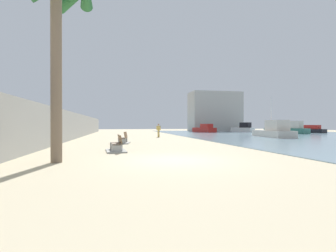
% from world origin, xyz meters
% --- Properties ---
extents(ground_plane, '(120.00, 120.00, 0.00)m').
position_xyz_m(ground_plane, '(0.00, 18.00, 0.00)').
color(ground_plane, '#C6B793').
extents(seawall, '(0.80, 64.00, 2.89)m').
position_xyz_m(seawall, '(-7.50, 18.00, 1.44)').
color(seawall, '#9E9E99').
rests_on(seawall, ground).
extents(water_bay, '(36.00, 68.00, 0.04)m').
position_xyz_m(water_bay, '(24.00, 18.00, 0.02)').
color(water_bay, '#7A99A8').
rests_on(water_bay, ground).
extents(palm_tree, '(3.72, 3.69, 8.65)m').
position_xyz_m(palm_tree, '(-5.01, 0.23, 6.70)').
color(palm_tree, '#7A6651').
rests_on(palm_tree, ground).
extents(bench_near, '(1.27, 2.19, 0.98)m').
position_xyz_m(bench_near, '(-2.57, 4.13, 0.23)').
color(bench_near, '#9E9E99').
rests_on(bench_near, ground).
extents(bench_far, '(1.37, 2.23, 0.98)m').
position_xyz_m(bench_far, '(-2.07, 10.39, 0.23)').
color(bench_far, '#9E9E99').
rests_on(bench_far, ground).
extents(person_walking, '(0.52, 0.24, 1.69)m').
position_xyz_m(person_walking, '(2.56, 20.57, 0.99)').
color(person_walking, gold).
rests_on(person_walking, ground).
extents(boat_far_right, '(4.26, 8.01, 2.19)m').
position_xyz_m(boat_far_right, '(26.75, 28.04, 0.83)').
color(boat_far_right, '#337060').
rests_on(boat_far_right, water_bay).
extents(boat_mid_bay, '(3.21, 6.94, 1.71)m').
position_xyz_m(boat_mid_bay, '(15.10, 38.47, 0.68)').
color(boat_mid_bay, red).
rests_on(boat_mid_bay, water_bay).
extents(boat_far_left, '(3.83, 7.43, 1.48)m').
position_xyz_m(boat_far_left, '(33.37, 31.21, 0.58)').
color(boat_far_left, black).
rests_on(boat_far_left, water_bay).
extents(boat_distant, '(3.57, 5.40, 2.02)m').
position_xyz_m(boat_distant, '(24.04, 38.80, 0.77)').
color(boat_distant, white).
rests_on(boat_distant, water_bay).
extents(boat_nearest, '(3.30, 7.66, 5.13)m').
position_xyz_m(boat_nearest, '(16.56, 17.04, 0.80)').
color(boat_nearest, beige).
rests_on(boat_nearest, water_bay).
extents(harbor_building, '(12.00, 6.00, 9.38)m').
position_xyz_m(harbor_building, '(20.39, 46.00, 4.69)').
color(harbor_building, '#ADAAA3').
rests_on(harbor_building, ground).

